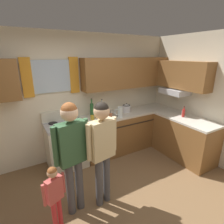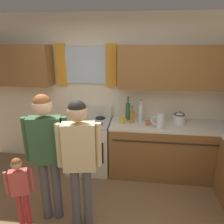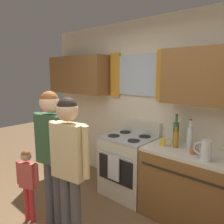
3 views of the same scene
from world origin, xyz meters
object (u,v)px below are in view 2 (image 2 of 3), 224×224
object	(u,v)px
water_pitcher	(159,121)
adult_holding_child	(46,145)
bottle_tall_clear	(140,113)
adult_in_plaid	(79,152)
stove_oven	(89,144)
mug_mustard_yellow	(122,121)
bottle_oil_amber	(132,116)
stovetop_kettle	(179,118)
small_child	(20,185)
cup_terracotta	(148,123)
bottle_wine_green	(128,111)

from	to	relation	value
water_pitcher	adult_holding_child	bearing A→B (deg)	-144.12
bottle_tall_clear	adult_holding_child	world-z (taller)	adult_holding_child
adult_holding_child	adult_in_plaid	distance (m)	0.41
stove_oven	adult_holding_child	distance (m)	1.32
bottle_tall_clear	mug_mustard_yellow	distance (m)	0.33
stove_oven	bottle_oil_amber	size ratio (longest dim) A/B	3.85
stovetop_kettle	adult_in_plaid	world-z (taller)	adult_in_plaid
adult_in_plaid	stove_oven	bearing A→B (deg)	98.68
mug_mustard_yellow	bottle_oil_amber	bearing A→B (deg)	14.63
water_pitcher	small_child	bearing A→B (deg)	-145.48
bottle_tall_clear	adult_in_plaid	distance (m)	1.49
cup_terracotta	water_pitcher	size ratio (longest dim) A/B	0.49
bottle_tall_clear	cup_terracotta	size ratio (longest dim) A/B	3.37
cup_terracotta	adult_holding_child	bearing A→B (deg)	-137.68
cup_terracotta	stovetop_kettle	world-z (taller)	stovetop_kettle
bottle_tall_clear	cup_terracotta	bearing A→B (deg)	-54.92
stovetop_kettle	water_pitcher	world-z (taller)	water_pitcher
bottle_tall_clear	adult_holding_child	xyz separation A→B (m)	(-1.08, -1.26, -0.02)
bottle_oil_amber	cup_terracotta	size ratio (longest dim) A/B	2.63
adult_in_plaid	stovetop_kettle	bearing A→B (deg)	44.91
stove_oven	small_child	xyz separation A→B (m)	(-0.52, -1.33, 0.11)
bottle_tall_clear	stovetop_kettle	size ratio (longest dim) A/B	1.34
stovetop_kettle	adult_holding_child	xyz separation A→B (m)	(-1.69, -1.22, 0.03)
bottle_tall_clear	adult_in_plaid	bearing A→B (deg)	-116.85
water_pitcher	adult_holding_child	world-z (taller)	adult_holding_child
bottle_tall_clear	stovetop_kettle	xyz separation A→B (m)	(0.62, -0.04, -0.05)
mug_mustard_yellow	water_pitcher	distance (m)	0.59
bottle_oil_amber	adult_holding_child	world-z (taller)	adult_holding_child
small_child	adult_in_plaid	bearing A→B (deg)	7.35
bottle_wine_green	water_pitcher	bearing A→B (deg)	-33.81
stovetop_kettle	water_pitcher	distance (m)	0.40
bottle_oil_amber	cup_terracotta	distance (m)	0.27
bottle_oil_amber	stove_oven	bearing A→B (deg)	179.18
bottle_wine_green	bottle_oil_amber	bearing A→B (deg)	-64.02
stovetop_kettle	stove_oven	bearing A→B (deg)	-178.28
bottle_tall_clear	bottle_wine_green	bearing A→B (deg)	164.23
bottle_wine_green	stovetop_kettle	distance (m)	0.84
cup_terracotta	water_pitcher	bearing A→B (deg)	-31.77
water_pitcher	mug_mustard_yellow	bearing A→B (deg)	166.73
bottle_oil_amber	cup_terracotta	xyz separation A→B (m)	(0.25, -0.07, -0.07)
stove_oven	cup_terracotta	bearing A→B (deg)	-4.79
mug_mustard_yellow	adult_in_plaid	size ratio (longest dim) A/B	0.08
stove_oven	bottle_tall_clear	distance (m)	1.04
bottle_oil_amber	bottle_wine_green	xyz separation A→B (m)	(-0.08, 0.16, 0.04)
bottle_oil_amber	bottle_wine_green	world-z (taller)	bottle_wine_green
adult_holding_child	bottle_tall_clear	bearing A→B (deg)	49.46
bottle_oil_amber	water_pitcher	distance (m)	0.46
stovetop_kettle	adult_holding_child	world-z (taller)	adult_holding_child
stovetop_kettle	small_child	world-z (taller)	stovetop_kettle
bottle_oil_amber	mug_mustard_yellow	size ratio (longest dim) A/B	2.38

